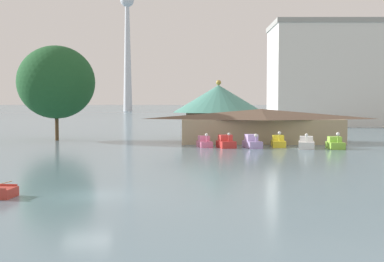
{
  "coord_description": "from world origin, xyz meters",
  "views": [
    {
      "loc": [
        5.74,
        -27.6,
        4.96
      ],
      "look_at": [
        5.48,
        19.25,
        2.4
      ],
      "focal_mm": 49.09,
      "sensor_mm": 36.0,
      "label": 1
    }
  ],
  "objects_px": {
    "pedal_boat_pink": "(204,142)",
    "pedal_boat_red": "(226,143)",
    "pedal_boat_white": "(306,143)",
    "background_building_block": "(338,75)",
    "pedal_boat_lime": "(335,144)",
    "green_roof_pavilion": "(219,107)",
    "shoreline_tree_tall_left": "(56,82)",
    "distant_broadcast_tower": "(127,11)",
    "pedal_boat_lavender": "(252,142)",
    "boathouse": "(261,125)",
    "pedal_boat_yellow": "(278,142)"
  },
  "relations": [
    {
      "from": "pedal_boat_white",
      "to": "shoreline_tree_tall_left",
      "type": "bearing_deg",
      "value": -100.18
    },
    {
      "from": "pedal_boat_red",
      "to": "distant_broadcast_tower",
      "type": "relative_size",
      "value": 0.02
    },
    {
      "from": "background_building_block",
      "to": "pedal_boat_red",
      "type": "bearing_deg",
      "value": -116.19
    },
    {
      "from": "pedal_boat_yellow",
      "to": "pedal_boat_white",
      "type": "height_order",
      "value": "pedal_boat_yellow"
    },
    {
      "from": "pedal_boat_red",
      "to": "background_building_block",
      "type": "xyz_separation_m",
      "value": [
        27.19,
        55.28,
        10.33
      ]
    },
    {
      "from": "shoreline_tree_tall_left",
      "to": "pedal_boat_lime",
      "type": "bearing_deg",
      "value": -19.97
    },
    {
      "from": "pedal_boat_lavender",
      "to": "pedal_boat_yellow",
      "type": "relative_size",
      "value": 1.18
    },
    {
      "from": "pedal_boat_yellow",
      "to": "distant_broadcast_tower",
      "type": "bearing_deg",
      "value": -165.91
    },
    {
      "from": "boathouse",
      "to": "distant_broadcast_tower",
      "type": "height_order",
      "value": "distant_broadcast_tower"
    },
    {
      "from": "pedal_boat_red",
      "to": "distant_broadcast_tower",
      "type": "distance_m",
      "value": 245.67
    },
    {
      "from": "pedal_boat_pink",
      "to": "green_roof_pavilion",
      "type": "xyz_separation_m",
      "value": [
        2.22,
        14.39,
        3.78
      ]
    },
    {
      "from": "pedal_boat_yellow",
      "to": "green_roof_pavilion",
      "type": "bearing_deg",
      "value": -154.3
    },
    {
      "from": "pedal_boat_pink",
      "to": "pedal_boat_red",
      "type": "xyz_separation_m",
      "value": [
        2.34,
        -1.01,
        0.06
      ]
    },
    {
      "from": "shoreline_tree_tall_left",
      "to": "green_roof_pavilion",
      "type": "bearing_deg",
      "value": 12.14
    },
    {
      "from": "distant_broadcast_tower",
      "to": "green_roof_pavilion",
      "type": "bearing_deg",
      "value": -79.51
    },
    {
      "from": "pedal_boat_pink",
      "to": "distant_broadcast_tower",
      "type": "distance_m",
      "value": 244.34
    },
    {
      "from": "pedal_boat_pink",
      "to": "shoreline_tree_tall_left",
      "type": "distance_m",
      "value": 22.57
    },
    {
      "from": "pedal_boat_lavender",
      "to": "pedal_boat_white",
      "type": "height_order",
      "value": "pedal_boat_white"
    },
    {
      "from": "shoreline_tree_tall_left",
      "to": "distant_broadcast_tower",
      "type": "distance_m",
      "value": 230.97
    },
    {
      "from": "pedal_boat_pink",
      "to": "boathouse",
      "type": "bearing_deg",
      "value": 119.28
    },
    {
      "from": "pedal_boat_yellow",
      "to": "background_building_block",
      "type": "height_order",
      "value": "background_building_block"
    },
    {
      "from": "boathouse",
      "to": "distant_broadcast_tower",
      "type": "relative_size",
      "value": 0.15
    },
    {
      "from": "pedal_boat_red",
      "to": "pedal_boat_white",
      "type": "distance_m",
      "value": 8.67
    },
    {
      "from": "pedal_boat_white",
      "to": "background_building_block",
      "type": "relative_size",
      "value": 0.11
    },
    {
      "from": "pedal_boat_lime",
      "to": "shoreline_tree_tall_left",
      "type": "bearing_deg",
      "value": -108.4
    },
    {
      "from": "pedal_boat_yellow",
      "to": "background_building_block",
      "type": "bearing_deg",
      "value": 161.37
    },
    {
      "from": "shoreline_tree_tall_left",
      "to": "pedal_boat_red",
      "type": "bearing_deg",
      "value": -26.83
    },
    {
      "from": "pedal_boat_pink",
      "to": "distant_broadcast_tower",
      "type": "height_order",
      "value": "distant_broadcast_tower"
    },
    {
      "from": "pedal_boat_red",
      "to": "pedal_boat_white",
      "type": "bearing_deg",
      "value": 70.14
    },
    {
      "from": "shoreline_tree_tall_left",
      "to": "distant_broadcast_tower",
      "type": "height_order",
      "value": "distant_broadcast_tower"
    },
    {
      "from": "boathouse",
      "to": "background_building_block",
      "type": "bearing_deg",
      "value": 64.99
    },
    {
      "from": "pedal_boat_lavender",
      "to": "background_building_block",
      "type": "bearing_deg",
      "value": 143.03
    },
    {
      "from": "background_building_block",
      "to": "green_roof_pavilion",
      "type": "bearing_deg",
      "value": -124.41
    },
    {
      "from": "pedal_boat_pink",
      "to": "pedal_boat_lavender",
      "type": "bearing_deg",
      "value": 65.95
    },
    {
      "from": "boathouse",
      "to": "green_roof_pavilion",
      "type": "height_order",
      "value": "green_roof_pavilion"
    },
    {
      "from": "pedal_boat_red",
      "to": "pedal_boat_lavender",
      "type": "xyz_separation_m",
      "value": [
        2.85,
        -0.14,
        0.03
      ]
    },
    {
      "from": "pedal_boat_yellow",
      "to": "boathouse",
      "type": "xyz_separation_m",
      "value": [
        -1.19,
        6.02,
        1.65
      ]
    },
    {
      "from": "pedal_boat_white",
      "to": "background_building_block",
      "type": "distance_m",
      "value": 60.02
    },
    {
      "from": "pedal_boat_pink",
      "to": "pedal_boat_white",
      "type": "xyz_separation_m",
      "value": [
        10.97,
        -1.87,
        0.03
      ]
    },
    {
      "from": "pedal_boat_yellow",
      "to": "pedal_boat_lavender",
      "type": "bearing_deg",
      "value": -65.17
    },
    {
      "from": "pedal_boat_lavender",
      "to": "distant_broadcast_tower",
      "type": "xyz_separation_m",
      "value": [
        -43.78,
        236.02,
        55.11
      ]
    },
    {
      "from": "pedal_boat_pink",
      "to": "pedal_boat_yellow",
      "type": "bearing_deg",
      "value": 79.06
    },
    {
      "from": "green_roof_pavilion",
      "to": "shoreline_tree_tall_left",
      "type": "height_order",
      "value": "shoreline_tree_tall_left"
    },
    {
      "from": "pedal_boat_yellow",
      "to": "boathouse",
      "type": "height_order",
      "value": "boathouse"
    },
    {
      "from": "green_roof_pavilion",
      "to": "background_building_block",
      "type": "relative_size",
      "value": 0.44
    },
    {
      "from": "pedal_boat_lavender",
      "to": "boathouse",
      "type": "xyz_separation_m",
      "value": [
        1.87,
        7.26,
        1.59
      ]
    },
    {
      "from": "pedal_boat_lavender",
      "to": "pedal_boat_yellow",
      "type": "distance_m",
      "value": 3.31
    },
    {
      "from": "pedal_boat_lime",
      "to": "boathouse",
      "type": "distance_m",
      "value": 10.95
    },
    {
      "from": "pedal_boat_white",
      "to": "pedal_boat_lime",
      "type": "bearing_deg",
      "value": 94.81
    },
    {
      "from": "pedal_boat_pink",
      "to": "pedal_boat_lime",
      "type": "bearing_deg",
      "value": 69.47
    }
  ]
}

